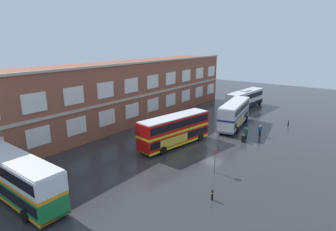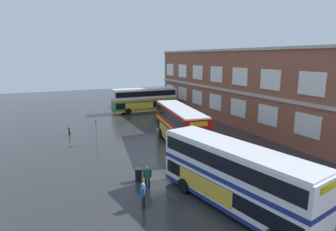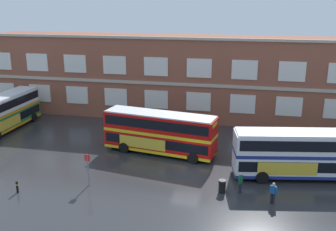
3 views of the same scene
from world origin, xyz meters
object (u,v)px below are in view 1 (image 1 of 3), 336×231
(double_decker_far, at_px, (234,114))
(waiting_passenger, at_px, (246,133))
(double_decker_near, at_px, (19,178))
(second_passenger, at_px, (260,130))
(station_litter_bin, at_px, (243,138))
(safety_bollard_west, at_px, (288,123))
(double_decker_middle, at_px, (175,130))
(bus_stand_flag, at_px, (215,158))
(safety_bollard_east, at_px, (212,195))
(touring_coach, at_px, (245,99))

(double_decker_far, distance_m, waiting_passenger, 6.26)
(double_decker_near, distance_m, second_passenger, 31.52)
(double_decker_near, bearing_deg, station_litter_bin, -21.02)
(waiting_passenger, bearing_deg, second_passenger, -26.19)
(station_litter_bin, distance_m, safety_bollard_west, 11.94)
(double_decker_near, distance_m, station_litter_bin, 27.63)
(double_decker_near, xyz_separation_m, second_passenger, (29.55, -10.90, -1.22))
(station_litter_bin, bearing_deg, double_decker_middle, 133.98)
(double_decker_near, relative_size, second_passenger, 6.49)
(second_passenger, bearing_deg, bus_stand_flag, -179.47)
(double_decker_near, bearing_deg, safety_bollard_east, -52.99)
(double_decker_near, height_order, safety_bollard_east, double_decker_near)
(double_decker_near, height_order, station_litter_bin, double_decker_near)
(waiting_passenger, height_order, safety_bollard_east, waiting_passenger)
(station_litter_bin, bearing_deg, waiting_passenger, 7.60)
(double_decker_far, bearing_deg, bus_stand_flag, -162.63)
(waiting_passenger, bearing_deg, double_decker_far, 39.78)
(touring_coach, height_order, waiting_passenger, touring_coach)
(double_decker_far, xyz_separation_m, touring_coach, (13.34, 3.52, -0.24))
(touring_coach, relative_size, safety_bollard_west, 12.79)
(waiting_passenger, bearing_deg, double_decker_near, 160.31)
(bus_stand_flag, bearing_deg, safety_bollard_east, -154.40)
(double_decker_far, distance_m, touring_coach, 13.80)
(second_passenger, bearing_deg, touring_coach, 28.92)
(waiting_passenger, height_order, station_litter_bin, waiting_passenger)
(second_passenger, bearing_deg, double_decker_far, 65.81)
(double_decker_middle, relative_size, safety_bollard_west, 11.87)
(double_decker_middle, xyz_separation_m, safety_bollard_east, (-8.96, -10.43, -1.66))
(second_passenger, xyz_separation_m, safety_bollard_west, (7.75, -2.03, -0.44))
(second_passenger, xyz_separation_m, bus_stand_flag, (-14.49, -0.13, 0.70))
(touring_coach, distance_m, second_passenger, 17.89)
(double_decker_near, bearing_deg, touring_coach, -2.86)
(double_decker_near, height_order, second_passenger, double_decker_near)
(double_decker_middle, height_order, second_passenger, double_decker_middle)
(touring_coach, distance_m, safety_bollard_east, 36.84)
(touring_coach, relative_size, safety_bollard_east, 12.79)
(double_decker_middle, relative_size, waiting_passenger, 6.63)
(double_decker_near, bearing_deg, safety_bollard_west, -19.12)
(double_decker_middle, bearing_deg, safety_bollard_west, -28.64)
(second_passenger, bearing_deg, double_decker_middle, 142.91)
(waiting_passenger, distance_m, safety_bollard_west, 10.67)
(double_decker_middle, distance_m, second_passenger, 13.20)
(touring_coach, relative_size, waiting_passenger, 7.15)
(double_decker_near, relative_size, safety_bollard_east, 11.61)
(safety_bollard_west, bearing_deg, touring_coach, 53.52)
(waiting_passenger, relative_size, bus_stand_flag, 0.63)
(double_decker_near, distance_m, bus_stand_flag, 18.67)
(touring_coach, height_order, second_passenger, touring_coach)
(safety_bollard_east, bearing_deg, double_decker_middle, 49.33)
(double_decker_middle, distance_m, waiting_passenger, 10.57)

